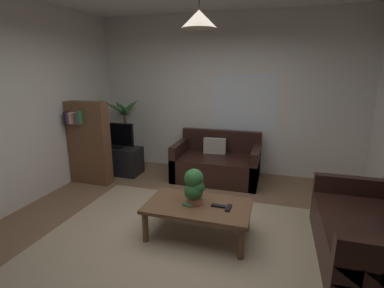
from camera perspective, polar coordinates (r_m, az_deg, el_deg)
floor at (r=3.53m, az=-1.47°, el=-18.13°), size 4.87×4.86×0.02m
rug at (r=3.36m, az=-2.60°, el=-19.68°), size 3.17×2.67×0.01m
wall_back at (r=5.38m, az=6.72°, el=9.61°), size 4.99×0.06×2.88m
wall_left at (r=4.44m, az=-33.67°, el=6.23°), size 0.06×4.86×2.88m
window_pane at (r=5.31m, az=10.22°, el=8.08°), size 1.17×0.01×1.02m
couch_under_window at (r=5.10m, az=4.96°, el=-4.01°), size 1.47×0.89×0.82m
couch_right_side at (r=3.50m, az=32.16°, el=-15.48°), size 0.89×1.55×0.82m
coffee_table at (r=3.37m, az=1.19°, el=-12.86°), size 1.19×0.68×0.40m
book_on_table_0 at (r=3.33m, az=-0.62°, el=-11.98°), size 0.13×0.11×0.02m
remote_on_table_0 at (r=3.30m, az=5.28°, el=-12.22°), size 0.16×0.05×0.02m
remote_on_table_1 at (r=3.27m, az=7.30°, el=-12.56°), size 0.06×0.16×0.02m
potted_plant_on_table at (r=3.29m, az=0.48°, el=-8.45°), size 0.24×0.25×0.41m
tv_stand at (r=5.56m, az=-14.70°, el=-3.13°), size 0.90×0.44×0.50m
tv at (r=5.42m, az=-15.15°, el=1.72°), size 0.74×0.16×0.47m
potted_palm_corner at (r=5.96m, az=-13.22°, el=1.82°), size 0.80×0.86×1.40m
bookshelf_corner at (r=5.11m, az=-19.91°, el=0.35°), size 0.70×0.31×1.40m
pendant_lamp at (r=3.03m, az=1.41°, el=23.69°), size 0.36×0.36×0.59m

